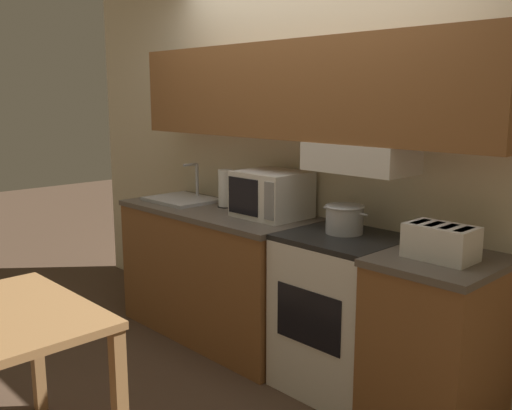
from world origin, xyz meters
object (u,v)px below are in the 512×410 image
toaster (441,242)px  sink_basin (182,199)px  dining_table (14,339)px  stove_range (341,313)px  paper_towel_roll (226,189)px  microwave (272,194)px  cooking_pot (345,218)px

toaster → sink_basin: bearing=179.4°
sink_basin → dining_table: 1.89m
stove_range → paper_towel_roll: size_ratio=3.50×
toaster → dining_table: size_ratio=0.36×
microwave → sink_basin: size_ratio=0.85×
cooking_pot → dining_table: bearing=-107.0°
toaster → cooking_pot: bearing=172.1°
stove_range → toaster: 0.81m
cooking_pot → toaster: bearing=-7.9°
paper_towel_roll → dining_table: size_ratio=0.28×
cooking_pot → microwave: size_ratio=0.71×
stove_range → microwave: microwave is taller
microwave → dining_table: (0.08, -1.70, -0.44)m
dining_table → cooking_pot: bearing=73.0°
microwave → sink_basin: microwave is taller
stove_range → dining_table: (-0.55, -1.63, 0.17)m
paper_towel_roll → dining_table: bearing=-72.4°
stove_range → sink_basin: (-1.49, -0.02, 0.48)m
stove_range → toaster: (0.60, -0.04, 0.54)m
cooking_pot → stove_range: bearing=-55.2°
cooking_pot → paper_towel_roll: (-1.06, 0.03, 0.04)m
stove_range → sink_basin: bearing=-179.4°
stove_range → toaster: toaster is taller
stove_range → cooking_pot: (-0.03, 0.05, 0.54)m
stove_range → dining_table: bearing=-108.6°
stove_range → dining_table: size_ratio=0.99×
microwave → sink_basin: (-0.85, -0.09, -0.13)m
sink_basin → cooking_pot: bearing=2.6°
toaster → sink_basin: size_ratio=0.66×
cooking_pot → dining_table: cooking_pot is taller
dining_table → paper_towel_roll: bearing=107.6°
stove_range → cooking_pot: size_ratio=3.02×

